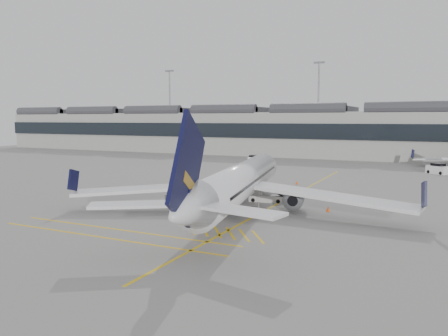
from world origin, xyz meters
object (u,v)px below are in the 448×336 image
at_px(ramp_agent_a, 224,192).
at_px(pushback_tug, 177,198).
at_px(ramp_agent_b, 231,193).
at_px(baggage_cart_a, 228,191).
at_px(airliner_main, 238,183).
at_px(belt_loader, 266,197).

xyz_separation_m(ramp_agent_a, pushback_tug, (-3.80, -4.26, -0.35)).
bearing_deg(ramp_agent_b, baggage_cart_a, -74.90).
bearing_deg(pushback_tug, airliner_main, -15.93).
relative_size(belt_loader, pushback_tug, 1.95).
height_order(belt_loader, pushback_tug, belt_loader).
bearing_deg(belt_loader, ramp_agent_a, -176.91).
distance_m(baggage_cart_a, ramp_agent_a, 0.62).
relative_size(belt_loader, baggage_cart_a, 2.37).
distance_m(airliner_main, ramp_agent_b, 6.60).
distance_m(belt_loader, ramp_agent_a, 4.90).
distance_m(ramp_agent_a, ramp_agent_b, 0.93).
height_order(belt_loader, baggage_cart_a, belt_loader).
bearing_deg(ramp_agent_a, baggage_cart_a, 37.69).
bearing_deg(airliner_main, ramp_agent_a, 116.81).
xyz_separation_m(airliner_main, pushback_tug, (-7.98, 1.12, -2.36)).
xyz_separation_m(belt_loader, ramp_agent_a, (-4.78, -1.02, 0.36)).
xyz_separation_m(airliner_main, ramp_agent_a, (-4.18, 5.38, -2.02)).
relative_size(ramp_agent_b, pushback_tug, 0.64).
bearing_deg(ramp_agent_a, pushback_tug, -158.44).
xyz_separation_m(baggage_cart_a, ramp_agent_b, (0.65, -0.62, -0.12)).
bearing_deg(pushback_tug, baggage_cart_a, 41.89).
distance_m(belt_loader, pushback_tug, 10.07).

